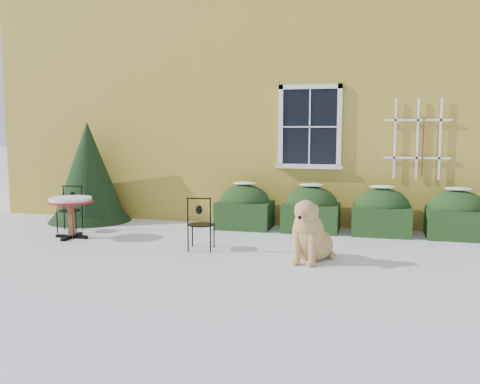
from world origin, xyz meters
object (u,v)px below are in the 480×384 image
(bistro_table, at_px, (71,204))
(patio_chair_far, at_px, (70,209))
(evergreen_shrub, at_px, (89,182))
(patio_chair_near, at_px, (201,223))
(dog, at_px, (310,236))

(bistro_table, xyz_separation_m, patio_chair_far, (-0.38, 0.58, -0.18))
(evergreen_shrub, distance_m, patio_chair_near, 3.72)
(patio_chair_near, bearing_deg, patio_chair_far, -25.49)
(patio_chair_near, relative_size, dog, 0.84)
(bistro_table, bearing_deg, patio_chair_far, 122.87)
(patio_chair_far, height_order, dog, dog)
(bistro_table, height_order, patio_chair_near, patio_chair_near)
(evergreen_shrub, relative_size, patio_chair_near, 2.40)
(evergreen_shrub, relative_size, patio_chair_far, 2.43)
(evergreen_shrub, height_order, patio_chair_near, evergreen_shrub)
(patio_chair_far, distance_m, dog, 4.85)
(evergreen_shrub, height_order, bistro_table, evergreen_shrub)
(bistro_table, bearing_deg, evergreen_shrub, 109.57)
(patio_chair_near, distance_m, dog, 1.81)
(evergreen_shrub, bearing_deg, patio_chair_far, -78.78)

